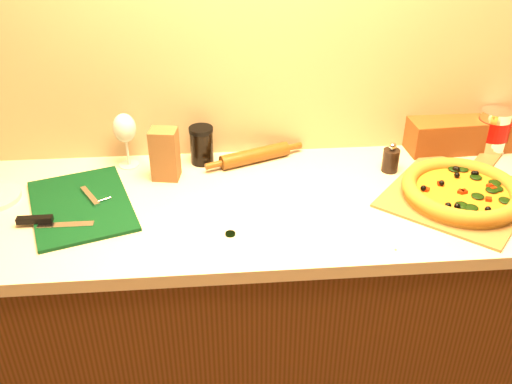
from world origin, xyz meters
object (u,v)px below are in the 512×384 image
Objects in this scene: coffee_canister at (493,130)px; wine_glass at (125,130)px; cutting_board at (80,206)px; pizza at (462,191)px; pepper_grinder at (391,159)px; rolling_pin at (255,156)px; pizza_peel at (460,193)px; dark_jar at (202,145)px.

coffee_canister is 1.27m from wine_glass.
wine_glass is (0.12, 0.25, 0.13)m from cutting_board.
pizza is 0.26m from pepper_grinder.
coffee_canister reaches higher than cutting_board.
wine_glass reaches higher than rolling_pin.
pizza_peel is 1.69× the size of rolling_pin.
rolling_pin is 1.82× the size of wine_glass.
dark_jar reaches higher than cutting_board.
pepper_grinder is at bearing -163.33° from coffee_canister.
pizza_peel is 0.04m from pizza.
pepper_grinder is 0.88m from wine_glass.
pizza is at bearing -49.97° from pepper_grinder.
pizza_peel is at bearing 71.07° from pizza.
pizza_peel is at bearing -127.86° from coffee_canister.
pepper_grinder is (-0.17, 0.20, 0.01)m from pizza.
pepper_grinder is at bearing -7.23° from wine_glass.
coffee_canister is at bearing 0.42° from dark_jar.
cutting_board is 1.41m from coffee_canister.
wine_glass is 0.26m from dark_jar.
wine_glass is at bearing 163.47° from pizza.
pizza_peel is at bearing -14.68° from wine_glass.
wine_glass reaches higher than coffee_canister.
rolling_pin is at bearing -161.95° from pizza_peel.
cutting_board is at bearing -115.40° from wine_glass.
pizza_peel is 1.27× the size of cutting_board.
coffee_canister reaches higher than pepper_grinder.
wine_glass is (-1.04, 0.31, 0.10)m from pizza.
pizza is 1.92× the size of wine_glass.
pizza_peel is 1.09m from wine_glass.
rolling_pin is 0.84m from coffee_canister.
dark_jar is at bearing 175.86° from rolling_pin.
pizza is at bearing -16.53° from wine_glass.
pizza_peel is at bearing -19.02° from dark_jar.
rolling_pin reaches higher than pizza_peel.
coffee_canister is 1.02m from dark_jar.
rolling_pin is 2.64× the size of dark_jar.
dark_jar is (-0.79, 0.31, 0.03)m from pizza.
cutting_board is 1.33× the size of rolling_pin.
pizza is 0.79× the size of cutting_board.
dark_jar is (-0.80, 0.28, 0.06)m from pizza_peel.
dark_jar reaches higher than pizza.
wine_glass reaches higher than pepper_grinder.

